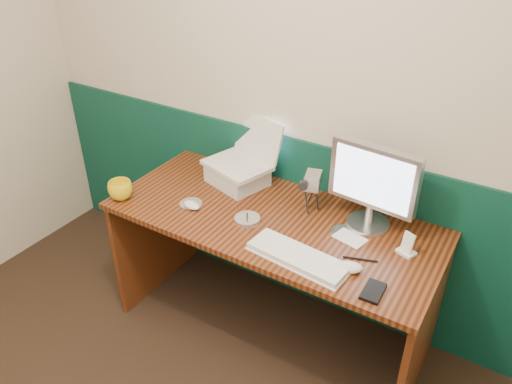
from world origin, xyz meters
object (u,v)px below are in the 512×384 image
Objects in this scene: camcorder at (312,191)px; keyboard at (298,258)px; desk at (271,277)px; monitor at (373,187)px; laptop at (237,144)px; mug at (120,190)px.

keyboard is at bearing -88.18° from camcorder.
desk is 3.90× the size of monitor.
desk is at bearing -146.30° from camcorder.
laptop is at bearing 150.18° from desk.
camcorder is at bearing 114.10° from keyboard.
monitor is 0.30m from camcorder.
laptop reaches higher than mug.
laptop is 0.74m from keyboard.
keyboard is at bearing 1.72° from mug.
keyboard is (-0.16, -0.40, -0.19)m from monitor.
monitor is 3.39× the size of mug.
mug reaches higher than desk.
monitor is at bearing 23.46° from desk.
camcorder is at bearing 12.73° from laptop.
camcorder is (-0.28, -0.02, -0.10)m from monitor.
monitor is 0.93× the size of keyboard.
laptop is 0.73m from monitor.
desk is 7.39× the size of camcorder.
monitor is 1.24m from mug.
mug is (-0.42, -0.44, -0.18)m from laptop.
mug is at bearing -117.24° from laptop.
desk is 3.64× the size of keyboard.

